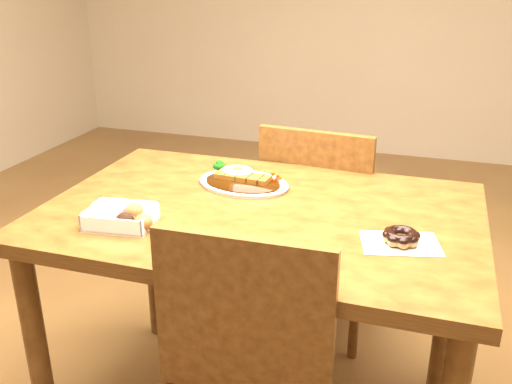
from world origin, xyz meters
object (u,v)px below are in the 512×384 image
(chair_far, at_px, (322,224))
(pon_de_ring, at_px, (401,237))
(donut_box, at_px, (119,216))
(table, at_px, (261,241))
(katsu_curry_plate, at_px, (243,181))

(chair_far, distance_m, pon_de_ring, 0.76)
(chair_far, xyz_separation_m, donut_box, (-0.40, -0.75, 0.30))
(table, bearing_deg, pon_de_ring, -14.29)
(chair_far, height_order, katsu_curry_plate, chair_far)
(table, distance_m, katsu_curry_plate, 0.22)
(table, bearing_deg, chair_far, 82.06)
(chair_far, relative_size, pon_de_ring, 4.08)
(katsu_curry_plate, xyz_separation_m, donut_box, (-0.21, -0.37, 0.01))
(katsu_curry_plate, bearing_deg, table, -55.91)
(donut_box, bearing_deg, pon_de_ring, 9.01)
(chair_far, xyz_separation_m, katsu_curry_plate, (-0.18, -0.37, 0.29))
(table, relative_size, pon_de_ring, 5.63)
(table, distance_m, donut_box, 0.40)
(table, distance_m, pon_de_ring, 0.42)
(katsu_curry_plate, bearing_deg, chair_far, 63.89)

